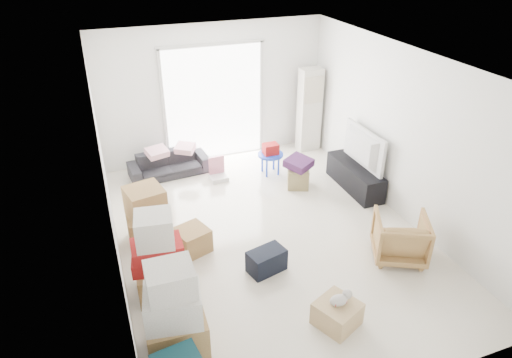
{
  "coord_description": "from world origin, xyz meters",
  "views": [
    {
      "loc": [
        -2.22,
        -5.39,
        4.22
      ],
      "look_at": [
        -0.14,
        0.2,
        0.91
      ],
      "focal_mm": 32.0,
      "sensor_mm": 36.0,
      "label": 1
    }
  ],
  "objects": [
    {
      "name": "kids_table",
      "position": [
        0.77,
        1.86,
        0.44
      ],
      "size": [
        0.49,
        0.49,
        0.62
      ],
      "rotation": [
        0.0,
        0.0,
        0.3
      ],
      "color": "blue",
      "rests_on": "room_shell"
    },
    {
      "name": "armchair",
      "position": [
        1.55,
        -1.16,
        0.37
      ],
      "size": [
        0.94,
        0.92,
        0.74
      ],
      "primitive_type": "imported",
      "rotation": [
        0.0,
        0.0,
        2.68
      ],
      "color": "#9E7E46",
      "rests_on": "room_shell"
    },
    {
      "name": "ac_tower",
      "position": [
        1.95,
        2.65,
        0.88
      ],
      "size": [
        0.45,
        0.3,
        1.75
      ],
      "primitive_type": "cube",
      "color": "beige",
      "rests_on": "room_shell"
    },
    {
      "name": "room_shell",
      "position": [
        0.0,
        0.0,
        1.35
      ],
      "size": [
        4.98,
        6.48,
        3.18
      ],
      "color": "silver",
      "rests_on": "ground"
    },
    {
      "name": "blanket",
      "position": [
        1.05,
        1.21,
        0.45
      ],
      "size": [
        0.57,
        0.57,
        0.14
      ],
      "primitive_type": "cube",
      "rotation": [
        0.0,
        0.0,
        0.53
      ],
      "color": "#462050",
      "rests_on": "ottoman"
    },
    {
      "name": "pillow_left",
      "position": [
        -1.28,
        2.45,
        0.65
      ],
      "size": [
        0.45,
        0.39,
        0.12
      ],
      "primitive_type": "cube",
      "rotation": [
        0.0,
        0.0,
        0.29
      ],
      "color": "#F8B5CD",
      "rests_on": "sofa"
    },
    {
      "name": "box_stack_a",
      "position": [
        -1.8,
        -1.72,
        0.54
      ],
      "size": [
        0.68,
        0.58,
        1.2
      ],
      "rotation": [
        0.0,
        0.0,
        -0.13
      ],
      "color": "#9E7E47",
      "rests_on": "room_shell"
    },
    {
      "name": "sliding_door",
      "position": [
        0.0,
        2.98,
        1.24
      ],
      "size": [
        2.1,
        0.04,
        2.33
      ],
      "color": "white",
      "rests_on": "room_shell"
    },
    {
      "name": "tv_console",
      "position": [
        2.0,
        0.8,
        0.23
      ],
      "size": [
        0.42,
        1.39,
        0.46
      ],
      "primitive_type": "cube",
      "color": "black",
      "rests_on": "room_shell"
    },
    {
      "name": "toy_walker",
      "position": [
        -0.25,
        2.0,
        0.12
      ],
      "size": [
        0.33,
        0.29,
        0.43
      ],
      "rotation": [
        0.0,
        0.0,
        0.03
      ],
      "color": "silver",
      "rests_on": "room_shell"
    },
    {
      "name": "box_stack_b",
      "position": [
        -1.8,
        -0.71,
        0.52
      ],
      "size": [
        0.7,
        0.63,
        1.21
      ],
      "rotation": [
        0.0,
        0.0,
        -0.08
      ],
      "color": "#9E7E47",
      "rests_on": "room_shell"
    },
    {
      "name": "loose_box",
      "position": [
        -1.21,
        0.02,
        0.18
      ],
      "size": [
        0.57,
        0.57,
        0.37
      ],
      "primitive_type": "cube",
      "rotation": [
        0.0,
        0.0,
        0.34
      ],
      "color": "#9E7E47",
      "rests_on": "room_shell"
    },
    {
      "name": "wood_crate",
      "position": [
        0.08,
        -1.99,
        0.15
      ],
      "size": [
        0.62,
        0.62,
        0.31
      ],
      "primitive_type": "cube",
      "rotation": [
        0.0,
        0.0,
        0.42
      ],
      "color": "tan",
      "rests_on": "room_shell"
    },
    {
      "name": "sofa",
      "position": [
        -1.08,
        2.5,
        0.29
      ],
      "size": [
        1.54,
        0.57,
        0.59
      ],
      "primitive_type": "imported",
      "rotation": [
        0.0,
        0.0,
        0.09
      ],
      "color": "#2A292F",
      "rests_on": "room_shell"
    },
    {
      "name": "duffel_bag",
      "position": [
        -0.35,
        -0.78,
        0.16
      ],
      "size": [
        0.57,
        0.43,
        0.33
      ],
      "primitive_type": "cube",
      "rotation": [
        0.0,
        0.0,
        0.25
      ],
      "color": "black",
      "rests_on": "room_shell"
    },
    {
      "name": "box_stack_c",
      "position": [
        -1.77,
        0.51,
        0.44
      ],
      "size": [
        0.61,
        0.61,
        0.9
      ],
      "rotation": [
        0.0,
        0.0,
        0.17
      ],
      "color": "#9E7E47",
      "rests_on": "room_shell"
    },
    {
      "name": "ottoman",
      "position": [
        1.05,
        1.21,
        0.19
      ],
      "size": [
        0.49,
        0.49,
        0.38
      ],
      "primitive_type": "cube",
      "rotation": [
        0.0,
        0.0,
        -0.39
      ],
      "color": "#9B8A5A",
      "rests_on": "room_shell"
    },
    {
      "name": "television",
      "position": [
        2.0,
        0.8,
        0.54
      ],
      "size": [
        0.69,
        1.19,
        0.16
      ],
      "primitive_type": "imported",
      "rotation": [
        0.0,
        0.0,
        1.58
      ],
      "color": "black",
      "rests_on": "tv_console"
    },
    {
      "name": "plush_bunny",
      "position": [
        0.11,
        -1.98,
        0.38
      ],
      "size": [
        0.3,
        0.17,
        0.15
      ],
      "rotation": [
        0.0,
        0.0,
        0.02
      ],
      "color": "#B2ADA8",
      "rests_on": "wood_crate"
    },
    {
      "name": "pillow_right",
      "position": [
        -0.75,
        2.45,
        0.64
      ],
      "size": [
        0.41,
        0.39,
        0.11
      ],
      "primitive_type": "cube",
      "rotation": [
        0.0,
        0.0,
        -0.59
      ],
      "color": "#F8B5CD",
      "rests_on": "sofa"
    }
  ]
}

